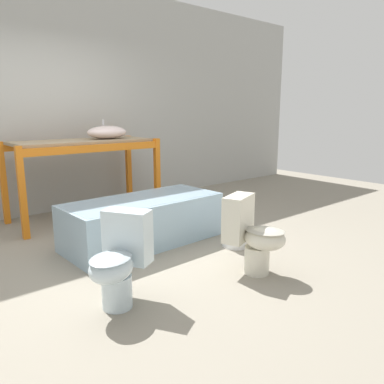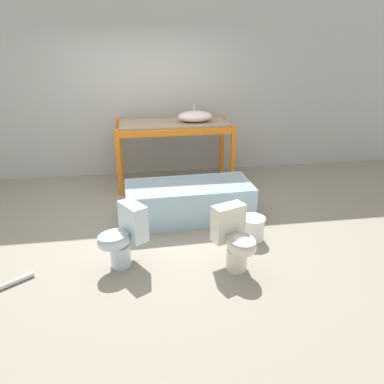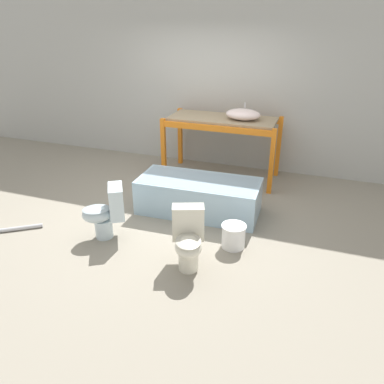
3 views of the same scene
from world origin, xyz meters
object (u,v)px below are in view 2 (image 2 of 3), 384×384
bathtub_main (189,199)px  toilet_far (235,238)px  toilet_near (123,235)px  bucket_white (253,228)px  sink_basin (195,116)px

bathtub_main → toilet_far: bearing=-78.2°
bathtub_main → toilet_far: (0.31, -1.27, 0.07)m
bathtub_main → toilet_near: size_ratio=2.50×
toilet_far → bucket_white: 0.70m
sink_basin → bucket_white: size_ratio=1.85×
bathtub_main → toilet_far: 1.31m
sink_basin → bathtub_main: 1.60m
bathtub_main → bucket_white: bearing=-48.2°
toilet_far → bucket_white: size_ratio=2.29×
toilet_near → bathtub_main: bearing=108.6°
bathtub_main → bucket_white: size_ratio=5.72×
bathtub_main → sink_basin: bearing=75.6°
bathtub_main → toilet_far: toilet_far is taller
sink_basin → toilet_near: sink_basin is taller
sink_basin → bucket_white: 2.30m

